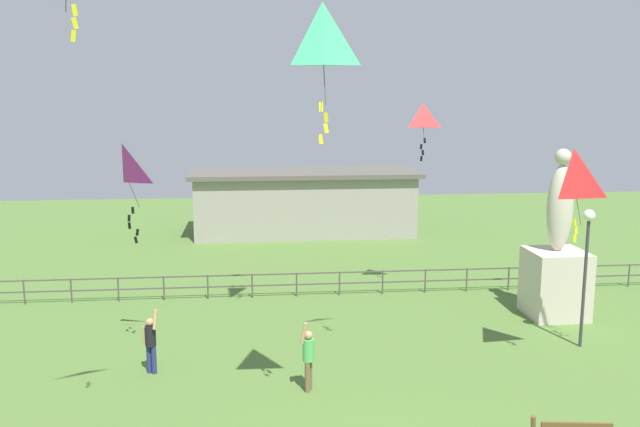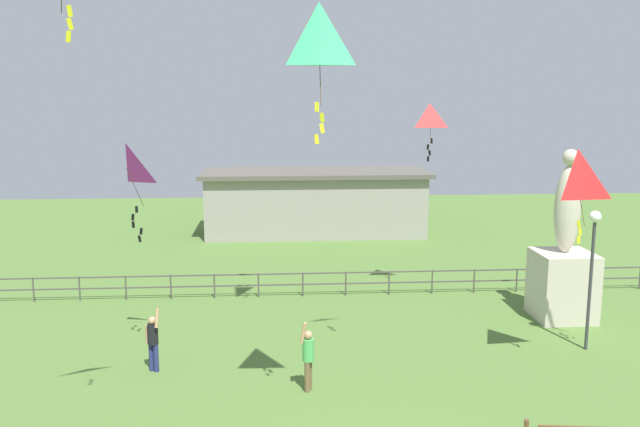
{
  "view_description": "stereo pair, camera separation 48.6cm",
  "coord_description": "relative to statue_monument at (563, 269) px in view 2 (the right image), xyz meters",
  "views": [
    {
      "loc": [
        -2.65,
        -10.95,
        7.69
      ],
      "look_at": [
        -0.99,
        5.72,
        4.73
      ],
      "focal_mm": 37.53,
      "sensor_mm": 36.0,
      "label": 1
    },
    {
      "loc": [
        -2.17,
        -10.99,
        7.69
      ],
      "look_at": [
        -0.99,
        5.72,
        4.73
      ],
      "focal_mm": 37.53,
      "sensor_mm": 36.0,
      "label": 2
    }
  ],
  "objects": [
    {
      "name": "waterfront_railing",
      "position": [
        -8.14,
        3.19,
        -1.13
      ],
      "size": [
        36.01,
        0.06,
        0.95
      ],
      "color": "#4C4742",
      "rests_on": "ground_plane"
    },
    {
      "name": "person_4",
      "position": [
        -13.43,
        -3.67,
        -0.82
      ],
      "size": [
        0.47,
        0.38,
        1.89
      ],
      "color": "navy",
      "rests_on": "ground_plane"
    },
    {
      "name": "kite_2",
      "position": [
        -1.87,
        -4.48,
        3.77
      ],
      "size": [
        1.08,
        0.92,
        2.48
      ],
      "color": "red"
    },
    {
      "name": "kite_6",
      "position": [
        -9.01,
        -7.53,
        6.99
      ],
      "size": [
        1.01,
        1.28,
        2.78
      ],
      "color": "#1EB759"
    },
    {
      "name": "person_1",
      "position": [
        -9.15,
        -5.24,
        -0.79
      ],
      "size": [
        0.4,
        0.48,
        1.95
      ],
      "color": "brown",
      "rests_on": "ground_plane"
    },
    {
      "name": "kite_3",
      "position": [
        -14.13,
        -2.64,
        3.8
      ],
      "size": [
        0.95,
        1.19,
        2.85
      ],
      "color": "#B22DB2"
    },
    {
      "name": "lamppost",
      "position": [
        -0.47,
        -2.92,
        1.39
      ],
      "size": [
        0.36,
        0.36,
        4.32
      ],
      "color": "#38383D",
      "rests_on": "ground_plane"
    },
    {
      "name": "statue_monument",
      "position": [
        0.0,
        0.0,
        0.0
      ],
      "size": [
        1.92,
        1.92,
        5.92
      ],
      "color": "beige",
      "rests_on": "ground_plane"
    },
    {
      "name": "pavilion_building",
      "position": [
        -7.68,
        15.19,
        0.04
      ],
      "size": [
        12.59,
        4.79,
        3.55
      ],
      "color": "gray",
      "rests_on": "ground_plane"
    },
    {
      "name": "kite_8",
      "position": [
        -4.2,
        2.8,
        5.08
      ],
      "size": [
        0.89,
        0.71,
        2.08
      ],
      "color": "red"
    }
  ]
}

